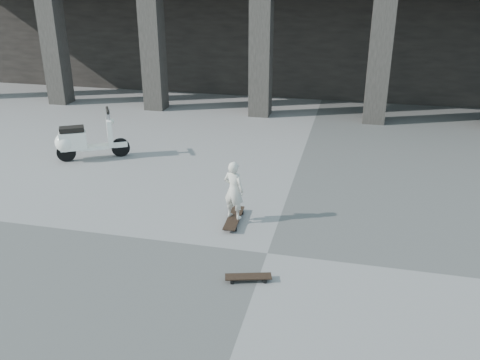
% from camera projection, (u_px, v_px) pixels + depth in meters
% --- Properties ---
extents(ground, '(90.00, 90.00, 0.00)m').
position_uv_depth(ground, '(267.00, 253.00, 8.47)').
color(ground, '#4D4D4A').
rests_on(ground, ground).
extents(colonnade, '(28.00, 8.82, 6.00)m').
position_uv_depth(colonnade, '(332.00, 7.00, 19.68)').
color(colonnade, black).
rests_on(colonnade, ground).
extents(longboard, '(0.28, 1.00, 0.10)m').
position_uv_depth(longboard, '(234.00, 218.00, 9.49)').
color(longboard, black).
rests_on(longboard, ground).
extents(skateboard_spare, '(0.73, 0.36, 0.08)m').
position_uv_depth(skateboard_spare, '(248.00, 277.00, 7.71)').
color(skateboard_spare, black).
rests_on(skateboard_spare, ground).
extents(child, '(0.47, 0.38, 1.11)m').
position_uv_depth(child, '(234.00, 190.00, 9.27)').
color(child, beige).
rests_on(child, longboard).
extents(scooter, '(1.60, 1.05, 1.24)m').
position_uv_depth(scooter, '(80.00, 141.00, 12.43)').
color(scooter, black).
rests_on(scooter, ground).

